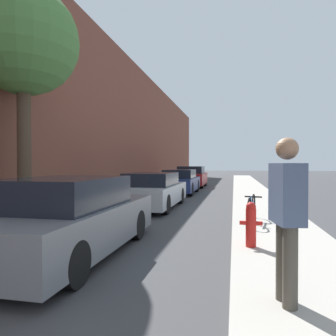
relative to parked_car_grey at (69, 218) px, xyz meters
The scene contains 12 objects.
ground_plane 10.19m from the parked_car_grey, 85.04° to the left, with size 120.00×120.00×0.00m, color #3D3D3F.
sidewalk_left 10.35m from the parked_car_grey, 101.28° to the left, with size 2.00×52.00×0.12m.
sidewalk_right 10.83m from the parked_car_grey, 69.55° to the left, with size 2.00×52.00×0.12m.
building_facade_left 11.15m from the parked_car_grey, 108.40° to the left, with size 0.70×52.00×7.68m.
parked_car_grey is the anchor object (origin of this frame).
parked_car_silver 6.06m from the parked_car_grey, 90.78° to the left, with size 1.77×4.49×1.28m.
parked_car_navy 11.65m from the parked_car_grey, 90.13° to the left, with size 1.71×4.21×1.29m.
parked_car_red 16.55m from the parked_car_grey, 90.22° to the left, with size 1.86×3.99×1.43m.
street_tree_near 5.07m from the parked_car_grey, 139.87° to the left, with size 2.73×2.73×5.97m.
fire_hydrant 3.22m from the parked_car_grey, 14.19° to the left, with size 0.40×0.18×0.80m.
pedestrian 3.72m from the parked_car_grey, 23.94° to the right, with size 0.33×0.52×1.77m.
bicycle 4.56m from the parked_car_grey, 44.38° to the left, with size 0.44×1.65×0.68m.
Camera 1 is at (1.94, 0.87, 1.61)m, focal length 33.51 mm.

